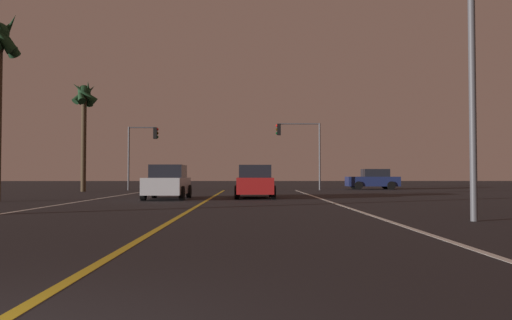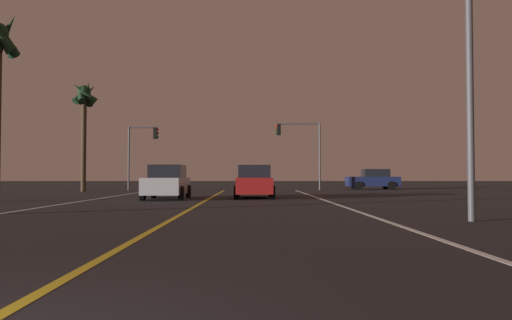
{
  "view_description": "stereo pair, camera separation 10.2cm",
  "coord_description": "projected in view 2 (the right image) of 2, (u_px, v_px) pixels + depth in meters",
  "views": [
    {
      "loc": [
        2.02,
        -3.07,
        1.18
      ],
      "look_at": [
        2.49,
        35.97,
        2.37
      ],
      "focal_mm": 35.21,
      "sensor_mm": 36.0,
      "label": 1
    },
    {
      "loc": [
        2.12,
        -3.07,
        1.18
      ],
      "look_at": [
        2.49,
        35.97,
        2.37
      ],
      "focal_mm": 35.21,
      "sensor_mm": 36.0,
      "label": 2
    }
  ],
  "objects": [
    {
      "name": "traffic_light_near_right",
      "position": [
        298.0,
        140.0,
        39.71
      ],
      "size": [
        3.56,
        0.36,
        5.31
      ],
      "rotation": [
        0.0,
        0.0,
        3.14
      ],
      "color": "#4C4C51",
      "rests_on": "ground"
    },
    {
      "name": "street_lamp_right_near",
      "position": [
        448.0,
        11.0,
        13.03
      ],
      "size": [
        2.48,
        0.44,
        8.65
      ],
      "rotation": [
        0.0,
        0.0,
        3.14
      ],
      "color": "#4C4C51",
      "rests_on": "ground"
    },
    {
      "name": "palm_tree_left_far",
      "position": [
        84.0,
        103.0,
        36.32
      ],
      "size": [
        2.02,
        2.0,
        8.06
      ],
      "color": "#473826",
      "rests_on": "ground"
    },
    {
      "name": "car_oncoming",
      "position": [
        167.0,
        182.0,
        24.92
      ],
      "size": [
        2.02,
        4.3,
        1.7
      ],
      "rotation": [
        0.0,
        0.0,
        -1.57
      ],
      "color": "black",
      "rests_on": "ground"
    },
    {
      "name": "lane_edge_right",
      "position": [
        348.0,
        208.0,
        18.08
      ],
      "size": [
        0.16,
        42.04,
        0.01
      ],
      "primitive_type": "cube",
      "color": "silver",
      "rests_on": "ground"
    },
    {
      "name": "lane_edge_left",
      "position": [
        36.0,
        208.0,
        17.97
      ],
      "size": [
        0.16,
        42.04,
        0.01
      ],
      "primitive_type": "cube",
      "color": "silver",
      "rests_on": "ground"
    },
    {
      "name": "lane_center_divider",
      "position": [
        192.0,
        208.0,
        18.02
      ],
      "size": [
        0.16,
        42.04,
        0.01
      ],
      "primitive_type": "cube",
      "color": "gold",
      "rests_on": "ground"
    },
    {
      "name": "car_crossing_side",
      "position": [
        373.0,
        180.0,
        42.05
      ],
      "size": [
        4.3,
        2.02,
        1.7
      ],
      "rotation": [
        0.0,
        0.0,
        3.14
      ],
      "color": "black",
      "rests_on": "ground"
    },
    {
      "name": "car_ahead_far",
      "position": [
        254.0,
        182.0,
        25.9
      ],
      "size": [
        2.02,
        4.3,
        1.7
      ],
      "rotation": [
        0.0,
        0.0,
        1.57
      ],
      "color": "black",
      "rests_on": "ground"
    },
    {
      "name": "traffic_light_near_left",
      "position": [
        143.0,
        143.0,
        39.58
      ],
      "size": [
        2.42,
        0.36,
        5.01
      ],
      "color": "#4C4C51",
      "rests_on": "ground"
    }
  ]
}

